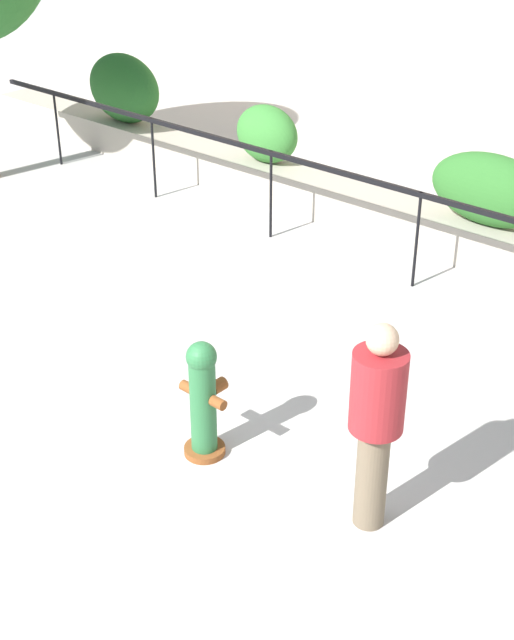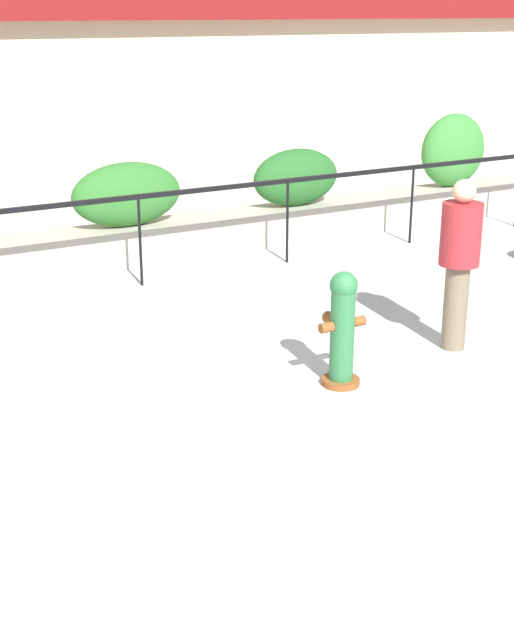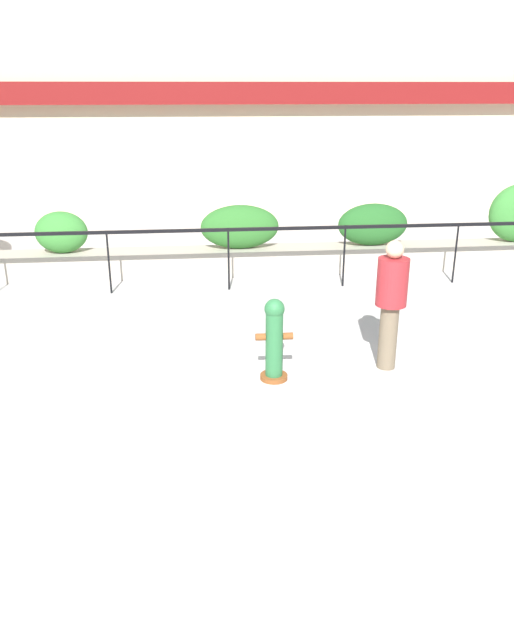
% 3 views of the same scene
% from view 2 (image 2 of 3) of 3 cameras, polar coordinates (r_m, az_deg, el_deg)
% --- Properties ---
extents(ground_plane, '(120.00, 120.00, 0.00)m').
position_cam_2_polar(ground_plane, '(7.30, 8.05, -7.53)').
color(ground_plane, '#BCB7B2').
extents(planter_wall_low, '(18.00, 0.70, 0.50)m').
position_cam_2_polar(planter_wall_low, '(12.19, -9.45, 4.65)').
color(planter_wall_low, '#ADA393').
rests_on(planter_wall_low, ground).
extents(fence_railing_segment, '(15.00, 0.05, 1.15)m').
position_cam_2_polar(fence_railing_segment, '(11.02, -7.59, 7.30)').
color(fence_railing_segment, black).
rests_on(fence_railing_segment, ground).
extents(hedge_bush_2, '(1.55, 0.57, 0.86)m').
position_cam_2_polar(hedge_bush_2, '(12.15, -8.33, 7.96)').
color(hedge_bush_2, '#2D6B28').
rests_on(hedge_bush_2, planter_wall_low).
extents(hedge_bush_3, '(1.42, 0.57, 0.84)m').
position_cam_2_polar(hedge_bush_3, '(13.36, 2.51, 9.11)').
color(hedge_bush_3, '#235B23').
rests_on(hedge_bush_3, planter_wall_low).
extents(hedge_bush_4, '(1.24, 0.62, 1.19)m').
position_cam_2_polar(hedge_bush_4, '(15.17, 12.44, 10.56)').
color(hedge_bush_4, '#387F33').
rests_on(hedge_bush_4, planter_wall_low).
extents(fire_hydrant, '(0.47, 0.43, 1.08)m').
position_cam_2_polar(fire_hydrant, '(8.07, 5.47, -0.51)').
color(fire_hydrant, brown).
rests_on(fire_hydrant, ground).
extents(pedestrian, '(0.52, 0.52, 1.73)m').
position_cam_2_polar(pedestrian, '(9.02, 12.82, 4.13)').
color(pedestrian, brown).
rests_on(pedestrian, ground).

